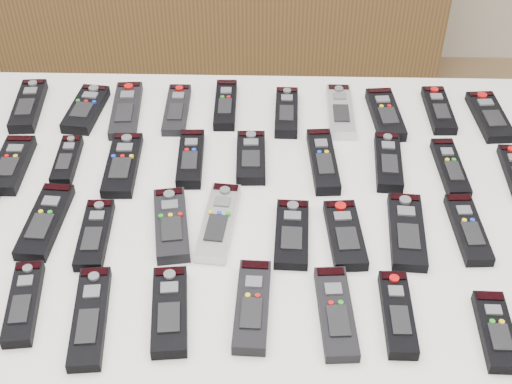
{
  "coord_description": "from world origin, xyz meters",
  "views": [
    {
      "loc": [
        -0.07,
        -0.88,
        1.68
      ],
      "look_at": [
        -0.09,
        0.13,
        0.8
      ],
      "focal_mm": 50.0,
      "sensor_mm": 36.0,
      "label": 1
    }
  ],
  "objects_px": {
    "remote_16": "(388,162)",
    "remote_31": "(90,317)",
    "remote_34": "(336,313)",
    "remote_10": "(12,165)",
    "remote_17": "(450,168)",
    "remote_21": "(95,234)",
    "remote_7": "(385,114)",
    "remote_27": "(468,229)",
    "remote_15": "(323,161)",
    "remote_0": "(28,106)",
    "remote_36": "(496,331)",
    "remote_35": "(398,314)",
    "remote_30": "(24,303)",
    "remote_9": "(490,117)",
    "remote_33": "(252,306)",
    "remote_8": "(439,110)",
    "remote_24": "(292,234)",
    "remote_13": "(191,158)",
    "remote_12": "(123,165)",
    "remote_2": "(126,110)",
    "remote_20": "(45,221)",
    "table": "(256,222)",
    "remote_23": "(219,222)",
    "remote_22": "(171,225)",
    "remote_5": "(286,112)",
    "remote_6": "(340,112)",
    "remote_25": "(345,235)",
    "remote_26": "(407,231)",
    "remote_4": "(225,105)",
    "remote_3": "(177,110)",
    "remote_14": "(251,157)"
  },
  "relations": [
    {
      "from": "remote_13",
      "to": "remote_15",
      "type": "bearing_deg",
      "value": -2.3
    },
    {
      "from": "remote_7",
      "to": "remote_27",
      "type": "distance_m",
      "value": 0.37
    },
    {
      "from": "remote_9",
      "to": "remote_16",
      "type": "relative_size",
      "value": 1.01
    },
    {
      "from": "remote_21",
      "to": "remote_36",
      "type": "relative_size",
      "value": 1.13
    },
    {
      "from": "remote_34",
      "to": "remote_10",
      "type": "bearing_deg",
      "value": 146.52
    },
    {
      "from": "remote_15",
      "to": "remote_25",
      "type": "relative_size",
      "value": 1.16
    },
    {
      "from": "remote_2",
      "to": "remote_15",
      "type": "relative_size",
      "value": 1.06
    },
    {
      "from": "remote_26",
      "to": "remote_35",
      "type": "height_order",
      "value": "remote_35"
    },
    {
      "from": "remote_17",
      "to": "remote_21",
      "type": "height_order",
      "value": "remote_17"
    },
    {
      "from": "table",
      "to": "remote_13",
      "type": "relative_size",
      "value": 7.58
    },
    {
      "from": "remote_23",
      "to": "table",
      "type": "bearing_deg",
      "value": 53.95
    },
    {
      "from": "remote_12",
      "to": "remote_13",
      "type": "bearing_deg",
      "value": 7.15
    },
    {
      "from": "remote_16",
      "to": "remote_31",
      "type": "distance_m",
      "value": 0.66
    },
    {
      "from": "remote_8",
      "to": "remote_24",
      "type": "height_order",
      "value": "remote_8"
    },
    {
      "from": "remote_35",
      "to": "remote_30",
      "type": "bearing_deg",
      "value": 179.51
    },
    {
      "from": "remote_14",
      "to": "remote_30",
      "type": "distance_m",
      "value": 0.52
    },
    {
      "from": "remote_7",
      "to": "remote_5",
      "type": "bearing_deg",
      "value": 174.09
    },
    {
      "from": "remote_5",
      "to": "remote_6",
      "type": "bearing_deg",
      "value": 3.83
    },
    {
      "from": "remote_31",
      "to": "remote_9",
      "type": "bearing_deg",
      "value": 31.5
    },
    {
      "from": "remote_22",
      "to": "remote_33",
      "type": "distance_m",
      "value": 0.24
    },
    {
      "from": "remote_2",
      "to": "remote_12",
      "type": "height_order",
      "value": "same"
    },
    {
      "from": "remote_10",
      "to": "remote_15",
      "type": "distance_m",
      "value": 0.62
    },
    {
      "from": "remote_16",
      "to": "remote_23",
      "type": "relative_size",
      "value": 0.86
    },
    {
      "from": "remote_16",
      "to": "remote_20",
      "type": "bearing_deg",
      "value": -160.02
    },
    {
      "from": "remote_27",
      "to": "remote_36",
      "type": "height_order",
      "value": "remote_36"
    },
    {
      "from": "table",
      "to": "remote_13",
      "type": "height_order",
      "value": "remote_13"
    },
    {
      "from": "remote_7",
      "to": "remote_15",
      "type": "xyz_separation_m",
      "value": [
        -0.14,
        -0.17,
        0.0
      ]
    },
    {
      "from": "remote_24",
      "to": "remote_35",
      "type": "relative_size",
      "value": 0.98
    },
    {
      "from": "remote_12",
      "to": "remote_30",
      "type": "xyz_separation_m",
      "value": [
        -0.1,
        -0.36,
        0.0
      ]
    },
    {
      "from": "remote_15",
      "to": "remote_24",
      "type": "height_order",
      "value": "remote_15"
    },
    {
      "from": "remote_12",
      "to": "remote_15",
      "type": "bearing_deg",
      "value": 1.24
    },
    {
      "from": "remote_15",
      "to": "remote_27",
      "type": "xyz_separation_m",
      "value": [
        0.25,
        -0.19,
        -0.0
      ]
    },
    {
      "from": "remote_20",
      "to": "remote_9",
      "type": "bearing_deg",
      "value": 25.28
    },
    {
      "from": "remote_12",
      "to": "remote_5",
      "type": "bearing_deg",
      "value": 28.33
    },
    {
      "from": "table",
      "to": "remote_22",
      "type": "bearing_deg",
      "value": -150.94
    },
    {
      "from": "remote_9",
      "to": "remote_23",
      "type": "height_order",
      "value": "same"
    },
    {
      "from": "table",
      "to": "remote_26",
      "type": "bearing_deg",
      "value": -18.03
    },
    {
      "from": "table",
      "to": "remote_36",
      "type": "xyz_separation_m",
      "value": [
        0.38,
        -0.31,
        0.07
      ]
    },
    {
      "from": "remote_17",
      "to": "remote_34",
      "type": "xyz_separation_m",
      "value": [
        -0.25,
        -0.37,
        0.0
      ]
    },
    {
      "from": "remote_0",
      "to": "remote_36",
      "type": "distance_m",
      "value": 1.07
    },
    {
      "from": "remote_15",
      "to": "remote_13",
      "type": "bearing_deg",
      "value": 175.7
    },
    {
      "from": "remote_20",
      "to": "remote_8",
      "type": "bearing_deg",
      "value": 29.24
    },
    {
      "from": "remote_7",
      "to": "remote_27",
      "type": "xyz_separation_m",
      "value": [
        0.11,
        -0.35,
        -0.0
      ]
    },
    {
      "from": "remote_9",
      "to": "remote_13",
      "type": "xyz_separation_m",
      "value": [
        -0.63,
        -0.16,
        0.0
      ]
    },
    {
      "from": "remote_4",
      "to": "remote_31",
      "type": "height_order",
      "value": "remote_4"
    },
    {
      "from": "remote_13",
      "to": "remote_35",
      "type": "xyz_separation_m",
      "value": [
        0.37,
        -0.39,
        -0.0
      ]
    },
    {
      "from": "remote_33",
      "to": "remote_21",
      "type": "bearing_deg",
      "value": 153.17
    },
    {
      "from": "remote_36",
      "to": "remote_9",
      "type": "bearing_deg",
      "value": 79.74
    },
    {
      "from": "table",
      "to": "remote_22",
      "type": "height_order",
      "value": "remote_22"
    },
    {
      "from": "remote_31",
      "to": "remote_3",
      "type": "bearing_deg",
      "value": 77.19
    }
  ]
}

